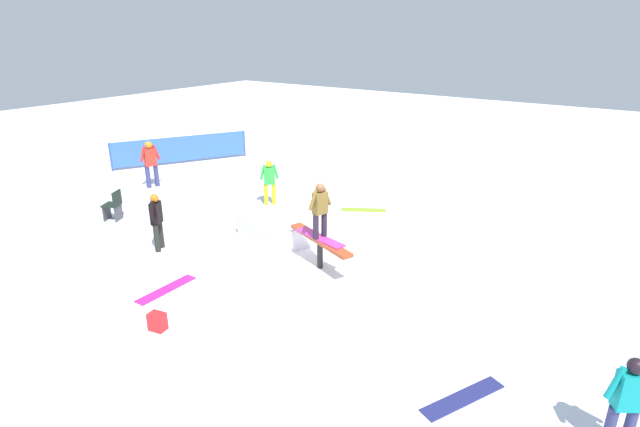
# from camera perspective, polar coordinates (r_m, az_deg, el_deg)

# --- Properties ---
(ground_plane) EXTENTS (60.00, 60.00, 0.00)m
(ground_plane) POSITION_cam_1_polar(r_m,az_deg,el_deg) (11.62, 0.00, -6.18)
(ground_plane) COLOR white
(rail_feature) EXTENTS (2.11, 1.06, 0.74)m
(rail_feature) POSITION_cam_1_polar(r_m,az_deg,el_deg) (11.35, 0.00, -3.39)
(rail_feature) COLOR black
(rail_feature) RESTS_ON ground
(snow_kicker_ramp) EXTENTS (2.23, 2.06, 0.54)m
(snow_kicker_ramp) POSITION_cam_1_polar(r_m,az_deg,el_deg) (13.05, -4.81, -1.81)
(snow_kicker_ramp) COLOR white
(snow_kicker_ramp) RESTS_ON ground
(main_rider_on_rail) EXTENTS (1.45, 0.66, 1.30)m
(main_rider_on_rail) POSITION_cam_1_polar(r_m,az_deg,el_deg) (11.07, 0.00, 0.14)
(main_rider_on_rail) COLOR #BF3293
(main_rider_on_rail) RESTS_ON rail_feature
(bystander_green) EXTENTS (0.47, 0.47, 1.40)m
(bystander_green) POSITION_cam_1_polar(r_m,az_deg,el_deg) (15.45, -5.79, 3.81)
(bystander_green) COLOR yellow
(bystander_green) RESTS_ON ground
(bystander_black) EXTENTS (0.37, 0.55, 1.46)m
(bystander_black) POSITION_cam_1_polar(r_m,az_deg,el_deg) (12.84, -18.17, -0.58)
(bystander_black) COLOR black
(bystander_black) RESTS_ON ground
(bystander_red) EXTENTS (0.34, 0.71, 1.60)m
(bystander_red) POSITION_cam_1_polar(r_m,az_deg,el_deg) (18.06, -18.81, 5.64)
(bystander_red) COLOR navy
(bystander_red) RESTS_ON ground
(bystander_teal) EXTENTS (0.55, 0.41, 1.42)m
(bystander_teal) POSITION_cam_1_polar(r_m,az_deg,el_deg) (7.82, 31.66, -17.66)
(bystander_teal) COLOR navy
(bystander_teal) RESTS_ON ground
(loose_snowboard_navy) EXTENTS (0.89, 1.46, 0.02)m
(loose_snowboard_navy) POSITION_cam_1_polar(r_m,az_deg,el_deg) (8.27, 16.02, -19.62)
(loose_snowboard_navy) COLOR navy
(loose_snowboard_navy) RESTS_ON ground
(loose_snowboard_magenta) EXTENTS (0.29, 1.42, 0.02)m
(loose_snowboard_magenta) POSITION_cam_1_polar(r_m,az_deg,el_deg) (11.18, -17.15, -8.28)
(loose_snowboard_magenta) COLOR #CC2092
(loose_snowboard_magenta) RESTS_ON ground
(loose_snowboard_lime) EXTENTS (1.30, 0.91, 0.02)m
(loose_snowboard_lime) POSITION_cam_1_polar(r_m,az_deg,el_deg) (15.17, 4.98, 0.41)
(loose_snowboard_lime) COLOR #90D429
(loose_snowboard_lime) RESTS_ON ground
(folding_chair) EXTENTS (0.59, 0.59, 0.88)m
(folding_chair) POSITION_cam_1_polar(r_m,az_deg,el_deg) (15.41, -22.55, 0.77)
(folding_chair) COLOR #3F3F44
(folding_chair) RESTS_ON ground
(backpack_on_snow) EXTENTS (0.34, 0.27, 0.34)m
(backpack_on_snow) POSITION_cam_1_polar(r_m,az_deg,el_deg) (9.81, -18.10, -11.66)
(backpack_on_snow) COLOR red
(backpack_on_snow) RESTS_ON ground
(safety_fence) EXTENTS (2.63, 4.71, 1.10)m
(safety_fence) POSITION_cam_1_polar(r_m,az_deg,el_deg) (20.97, -15.60, 7.13)
(safety_fence) COLOR blue
(safety_fence) RESTS_ON ground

